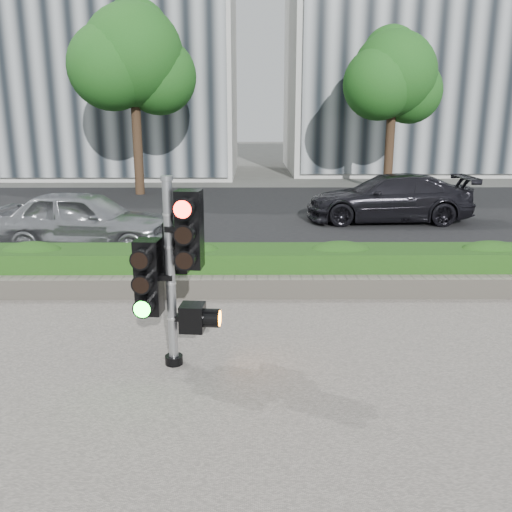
# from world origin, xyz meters

# --- Properties ---
(ground) EXTENTS (120.00, 120.00, 0.00)m
(ground) POSITION_xyz_m (0.00, 0.00, 0.00)
(ground) COLOR #51514C
(ground) RESTS_ON ground
(sidewalk) EXTENTS (16.00, 11.00, 0.03)m
(sidewalk) POSITION_xyz_m (0.00, -2.50, 0.01)
(sidewalk) COLOR #9E9389
(sidewalk) RESTS_ON ground
(road) EXTENTS (60.00, 13.00, 0.02)m
(road) POSITION_xyz_m (0.00, 10.00, 0.01)
(road) COLOR black
(road) RESTS_ON ground
(curb) EXTENTS (60.00, 0.25, 0.12)m
(curb) POSITION_xyz_m (0.00, 3.15, 0.06)
(curb) COLOR gray
(curb) RESTS_ON ground
(stone_wall) EXTENTS (12.00, 0.32, 0.34)m
(stone_wall) POSITION_xyz_m (0.00, 1.90, 0.20)
(stone_wall) COLOR gray
(stone_wall) RESTS_ON sidewalk
(hedge) EXTENTS (12.00, 1.00, 0.68)m
(hedge) POSITION_xyz_m (0.00, 2.55, 0.37)
(hedge) COLOR #3C7D26
(hedge) RESTS_ON sidewalk
(building_left) EXTENTS (16.00, 9.00, 15.00)m
(building_left) POSITION_xyz_m (-9.00, 23.00, 7.50)
(building_left) COLOR #B7B7B2
(building_left) RESTS_ON ground
(building_right) EXTENTS (18.00, 10.00, 12.00)m
(building_right) POSITION_xyz_m (11.00, 25.00, 6.00)
(building_right) COLOR #B7B7B2
(building_right) RESTS_ON ground
(tree_left) EXTENTS (4.61, 4.03, 7.34)m
(tree_left) POSITION_xyz_m (-4.52, 14.56, 5.04)
(tree_left) COLOR black
(tree_left) RESTS_ON ground
(tree_right) EXTENTS (4.10, 3.58, 6.53)m
(tree_right) POSITION_xyz_m (5.48, 15.55, 4.48)
(tree_right) COLOR black
(tree_right) RESTS_ON ground
(traffic_signal) EXTENTS (0.82, 0.62, 2.32)m
(traffic_signal) POSITION_xyz_m (-1.01, -0.64, 1.31)
(traffic_signal) COLOR black
(traffic_signal) RESTS_ON sidewalk
(car_silver) EXTENTS (4.18, 2.04, 1.37)m
(car_silver) POSITION_xyz_m (-3.90, 5.36, 0.71)
(car_silver) COLOR #9FA1A6
(car_silver) RESTS_ON road
(car_dark) EXTENTS (4.72, 1.93, 1.37)m
(car_dark) POSITION_xyz_m (3.87, 8.73, 0.70)
(car_dark) COLOR black
(car_dark) RESTS_ON road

